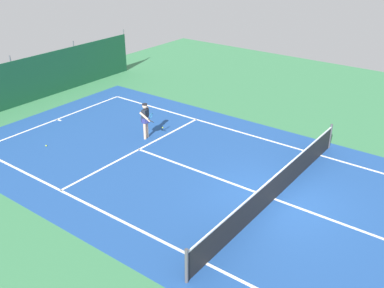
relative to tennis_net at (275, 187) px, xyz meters
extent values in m
plane|color=#387A4C|center=(0.00, 0.00, -0.51)|extent=(36.00, 36.00, 0.00)
cube|color=#1E478C|center=(0.00, 0.00, -0.51)|extent=(11.02, 26.60, 0.01)
cube|color=white|center=(0.00, 11.90, -0.50)|extent=(8.22, 0.10, 0.01)
cube|color=white|center=(-4.11, 0.00, -0.50)|extent=(0.10, 23.80, 0.01)
cube|color=white|center=(4.11, 0.00, -0.50)|extent=(0.10, 23.80, 0.01)
cube|color=white|center=(0.00, 6.40, -0.50)|extent=(8.22, 0.10, 0.01)
cube|color=white|center=(0.00, 0.00, -0.50)|extent=(0.10, 12.80, 0.01)
cube|color=white|center=(0.00, 11.75, -0.50)|extent=(0.10, 0.30, 0.01)
cube|color=black|center=(0.00, 0.00, -0.04)|extent=(9.92, 0.03, 0.95)
cube|color=white|center=(0.00, 0.00, 0.46)|extent=(9.92, 0.04, 0.05)
cylinder|color=#47474C|center=(-5.01, 0.00, 0.04)|extent=(0.10, 0.10, 1.10)
cylinder|color=#47474C|center=(5.01, 0.00, 0.04)|extent=(0.10, 0.10, 1.10)
cube|color=#14472D|center=(0.00, 15.09, 0.69)|extent=(16.22, 0.06, 2.40)
cylinder|color=#595B60|center=(0.00, 15.15, 0.84)|extent=(0.08, 0.08, 2.70)
cylinder|color=#595B60|center=(4.05, 15.15, 0.84)|extent=(0.08, 0.08, 2.70)
cylinder|color=#595B60|center=(8.11, 15.15, 0.84)|extent=(0.08, 0.08, 2.70)
cube|color=#234C1E|center=(0.00, 15.69, 0.04)|extent=(14.60, 0.70, 1.10)
cylinder|color=#D8AD8C|center=(1.14, 6.95, -0.10)|extent=(0.12, 0.12, 0.82)
cylinder|color=#D8AD8C|center=(0.95, 6.90, -0.10)|extent=(0.12, 0.12, 0.82)
cylinder|color=navy|center=(1.04, 6.93, 0.39)|extent=(0.40, 0.40, 0.22)
cube|color=#1E232D|center=(1.04, 6.93, 0.59)|extent=(0.40, 0.28, 0.56)
sphere|color=#D8AD8C|center=(1.04, 6.93, 1.02)|extent=(0.22, 0.22, 0.22)
cylinder|color=black|center=(1.04, 6.93, 1.11)|extent=(0.23, 0.23, 0.04)
cylinder|color=#D8AD8C|center=(1.27, 6.98, 0.62)|extent=(0.09, 0.09, 0.58)
cylinder|color=#D8AD8C|center=(0.85, 6.75, 0.62)|extent=(0.21, 0.53, 0.41)
cylinder|color=black|center=(0.87, 6.45, 0.51)|extent=(0.10, 0.27, 0.13)
torus|color=teal|center=(0.87, 6.45, 0.73)|extent=(0.33, 0.20, 0.29)
sphere|color=#CCDB33|center=(-2.18, 9.82, -0.48)|extent=(0.07, 0.07, 0.07)
sphere|color=#CCDB33|center=(2.32, 7.05, -0.48)|extent=(0.07, 0.07, 0.07)
camera|label=1|loc=(-12.07, -5.47, 7.94)|focal=41.25mm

